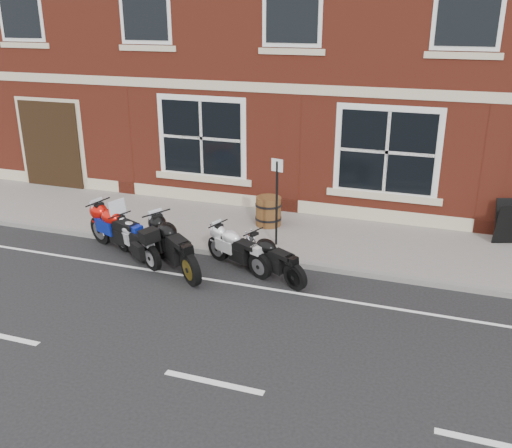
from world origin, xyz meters
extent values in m
plane|color=black|center=(0.00, 0.00, 0.00)|extent=(80.00, 80.00, 0.00)
cube|color=slate|center=(0.00, 3.00, 0.06)|extent=(30.00, 3.00, 0.12)
cube|color=slate|center=(0.00, 1.42, 0.06)|extent=(30.00, 0.16, 0.12)
cylinder|color=black|center=(-3.93, 0.96, 0.30)|extent=(0.57, 0.42, 0.59)
cylinder|color=black|center=(-2.78, 0.25, 0.30)|extent=(0.57, 0.42, 0.59)
cube|color=black|center=(-3.39, 0.63, 0.61)|extent=(0.75, 0.58, 0.20)
ellipsoid|color=silver|center=(-3.51, 0.70, 0.72)|extent=(0.62, 0.56, 0.30)
cube|color=black|center=(-3.08, 0.43, 0.69)|extent=(0.56, 0.47, 0.09)
cube|color=silver|center=(-3.91, 0.95, 1.07)|extent=(0.24, 0.35, 0.42)
cylinder|color=black|center=(-4.66, 1.19, 0.35)|extent=(0.69, 0.41, 0.69)
cylinder|color=black|center=(-3.22, 0.56, 0.35)|extent=(0.69, 0.41, 0.69)
cube|color=black|center=(-3.99, 0.90, 0.71)|extent=(0.90, 0.59, 0.24)
ellipsoid|color=#B80F07|center=(-4.13, 0.97, 0.84)|extent=(0.71, 0.60, 0.35)
cube|color=black|center=(-3.59, 0.73, 0.80)|extent=(0.66, 0.50, 0.11)
cylinder|color=black|center=(-2.93, 0.91, 0.35)|extent=(0.64, 0.56, 0.71)
cylinder|color=black|center=(-1.69, -0.11, 0.35)|extent=(0.64, 0.56, 0.71)
cube|color=black|center=(-2.35, 0.43, 0.73)|extent=(0.85, 0.77, 0.24)
ellipsoid|color=black|center=(-2.48, 0.54, 0.86)|extent=(0.73, 0.70, 0.35)
cube|color=black|center=(-2.01, 0.15, 0.82)|extent=(0.65, 0.61, 0.11)
cylinder|color=black|center=(-1.64, 1.21, 0.29)|extent=(0.57, 0.37, 0.58)
cylinder|color=black|center=(-0.46, 0.62, 0.29)|extent=(0.57, 0.37, 0.58)
cube|color=black|center=(-1.09, 0.93, 0.60)|extent=(0.75, 0.52, 0.20)
ellipsoid|color=silver|center=(-1.22, 0.99, 0.71)|extent=(0.60, 0.52, 0.29)
cube|color=black|center=(-0.77, 0.77, 0.67)|extent=(0.55, 0.43, 0.09)
cylinder|color=black|center=(-0.76, 1.03, 0.29)|extent=(0.55, 0.39, 0.57)
cylinder|color=black|center=(0.36, 0.37, 0.29)|extent=(0.55, 0.39, 0.57)
cube|color=black|center=(-0.24, 0.72, 0.59)|extent=(0.73, 0.55, 0.20)
ellipsoid|color=black|center=(-0.35, 0.79, 0.70)|extent=(0.60, 0.53, 0.29)
cube|color=black|center=(0.07, 0.54, 0.66)|extent=(0.54, 0.45, 0.09)
cylinder|color=#4F2C15|center=(-1.19, 3.35, 0.49)|extent=(0.64, 0.64, 0.74)
cylinder|color=black|center=(-1.19, 3.35, 0.31)|extent=(0.67, 0.67, 0.05)
cylinder|color=black|center=(-1.19, 3.35, 0.67)|extent=(0.67, 0.67, 0.05)
cylinder|color=black|center=(-0.63, 2.20, 1.12)|extent=(0.05, 0.05, 2.00)
cube|color=silver|center=(-0.63, 2.20, 2.02)|extent=(0.29, 0.09, 0.29)
camera|label=1|loc=(2.96, -9.58, 5.27)|focal=40.00mm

